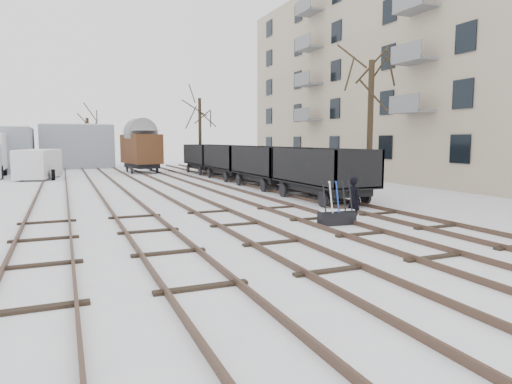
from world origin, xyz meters
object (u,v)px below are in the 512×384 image
Objects in this scene: box_van_wagon at (141,148)px; panel_van at (38,164)px; ground_frame at (337,217)px; worker at (354,200)px; freight_wagon_a at (322,181)px.

box_van_wagon reaches higher than panel_van.
worker is at bearing 11.71° from ground_frame.
ground_frame is at bearing -94.88° from box_van_wagon.
ground_frame is 0.92m from worker.
worker reaches higher than ground_frame.
freight_wagon_a is 22.83m from panel_van.
freight_wagon_a reaches higher than ground_frame.
worker is at bearing -93.35° from box_van_wagon.
freight_wagon_a is (2.07, 5.58, 0.14)m from worker.
worker is (0.75, 0.10, 0.53)m from ground_frame.
freight_wagon_a is 23.14m from box_van_wagon.
worker is at bearing -110.35° from freight_wagon_a.
panel_van reaches higher than ground_frame.
box_van_wagon is at bearing 98.49° from ground_frame.
ground_frame is 0.92× the size of worker.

